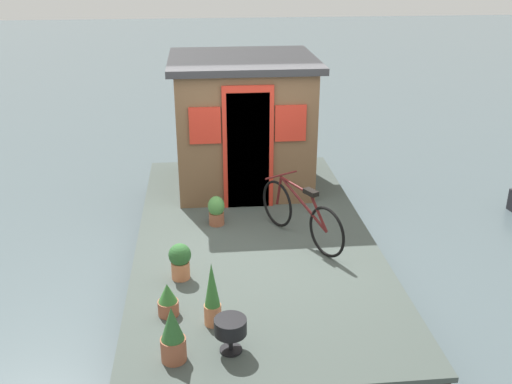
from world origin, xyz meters
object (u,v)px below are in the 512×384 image
object	(u,v)px
potted_plant_mint	(168,300)
potted_plant_fern	(173,335)
potted_plant_thyme	(212,296)
potted_plant_rosemary	(216,210)
potted_plant_basil	(180,260)
houseboat_cabin	(243,122)
charcoal_grill	(230,328)
bicycle	(301,214)

from	to	relation	value
potted_plant_mint	potted_plant_fern	xyz separation A→B (m)	(-0.73, -0.08, 0.10)
potted_plant_mint	potted_plant_thyme	xyz separation A→B (m)	(-0.21, -0.45, 0.16)
potted_plant_rosemary	potted_plant_basil	xyz separation A→B (m)	(-1.37, 0.46, 0.02)
houseboat_cabin	charcoal_grill	size ratio (longest dim) A/B	6.24
potted_plant_rosemary	potted_plant_thyme	bearing A→B (deg)	177.00
potted_plant_mint	potted_plant_basil	world-z (taller)	potted_plant_basil
potted_plant_fern	houseboat_cabin	bearing A→B (deg)	-12.94
potted_plant_thyme	charcoal_grill	size ratio (longest dim) A/B	2.00
potted_plant_basil	charcoal_grill	distance (m)	1.46
potted_plant_rosemary	charcoal_grill	xyz separation A→B (m)	(-2.74, -0.03, 0.05)
potted_plant_thyme	potted_plant_fern	bearing A→B (deg)	144.13
potted_plant_fern	potted_plant_rosemary	size ratio (longest dim) A/B	1.37
potted_plant_mint	potted_plant_rosemary	world-z (taller)	potted_plant_rosemary
potted_plant_mint	potted_plant_basil	distance (m)	0.72
bicycle	charcoal_grill	distance (m)	2.41
potted_plant_rosemary	potted_plant_thyme	xyz separation A→B (m)	(-2.30, 0.12, 0.13)
charcoal_grill	potted_plant_thyme	bearing A→B (deg)	19.21
houseboat_cabin	potted_plant_thyme	size ratio (longest dim) A/B	3.12
potted_plant_rosemary	potted_plant_basil	distance (m)	1.45
houseboat_cabin	potted_plant_thyme	distance (m)	3.88
houseboat_cabin	potted_plant_rosemary	xyz separation A→B (m)	(-1.47, 0.49, -0.81)
houseboat_cabin	potted_plant_fern	bearing A→B (deg)	167.06
potted_plant_rosemary	charcoal_grill	size ratio (longest dim) A/B	1.18
potted_plant_thyme	potted_plant_basil	world-z (taller)	potted_plant_thyme
bicycle	potted_plant_fern	distance (m)	2.74
potted_plant_mint	bicycle	bearing A→B (deg)	-47.12
potted_plant_mint	potted_plant_thyme	world-z (taller)	potted_plant_thyme
bicycle	potted_plant_fern	size ratio (longest dim) A/B	2.62
potted_plant_rosemary	potted_plant_basil	world-z (taller)	potted_plant_basil
potted_plant_thyme	charcoal_grill	world-z (taller)	potted_plant_thyme
houseboat_cabin	potted_plant_rosemary	size ratio (longest dim) A/B	5.29
bicycle	charcoal_grill	bearing A→B (deg)	154.66
houseboat_cabin	potted_plant_fern	world-z (taller)	houseboat_cabin
potted_plant_mint	charcoal_grill	distance (m)	0.90
potted_plant_basil	charcoal_grill	world-z (taller)	potted_plant_basil
potted_plant_basil	potted_plant_rosemary	bearing A→B (deg)	-18.60
potted_plant_mint	potted_plant_basil	bearing A→B (deg)	-9.00
bicycle	potted_plant_mint	xyz separation A→B (m)	(-1.52, 1.64, -0.19)
potted_plant_basil	potted_plant_fern	bearing A→B (deg)	178.63
potted_plant_thyme	bicycle	bearing A→B (deg)	-34.38
houseboat_cabin	potted_plant_basil	xyz separation A→B (m)	(-2.84, 0.95, -0.78)
potted_plant_fern	potted_plant_thyme	distance (m)	0.64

